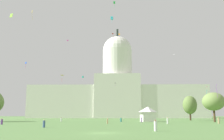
# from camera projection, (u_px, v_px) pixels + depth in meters

# --- Properties ---
(ground_plane) EXTENTS (800.00, 800.00, 0.00)m
(ground_plane) POSITION_uv_depth(u_px,v_px,m) (102.00, 133.00, 34.75)
(ground_plane) COLOR #567F42
(capitol_building) EXTENTS (129.08, 27.93, 68.31)m
(capitol_building) POSITION_uv_depth(u_px,v_px,m) (117.00, 93.00, 196.02)
(capitol_building) COLOR silver
(capitol_building) RESTS_ON ground_plane
(event_tent) EXTENTS (5.56, 6.60, 5.24)m
(event_tent) POSITION_uv_depth(u_px,v_px,m) (148.00, 114.00, 92.95)
(event_tent) COLOR white
(event_tent) RESTS_ON ground_plane
(tree_east_mid) EXTENTS (7.84, 8.47, 10.59)m
(tree_east_mid) POSITION_uv_depth(u_px,v_px,m) (190.00, 105.00, 114.17)
(tree_east_mid) COLOR #42301E
(tree_east_mid) RESTS_ON ground_plane
(tree_east_far) EXTENTS (8.75, 8.74, 9.88)m
(tree_east_far) POSITION_uv_depth(u_px,v_px,m) (213.00, 102.00, 88.23)
(tree_east_far) COLOR #4C3823
(tree_east_far) RESTS_ON ground_plane
(person_white_near_tree_east) EXTENTS (0.58, 0.58, 1.69)m
(person_white_near_tree_east) POSITION_uv_depth(u_px,v_px,m) (155.00, 126.00, 38.65)
(person_white_near_tree_east) COLOR silver
(person_white_near_tree_east) RESTS_ON ground_plane
(person_teal_back_left) EXTENTS (0.46, 0.46, 1.62)m
(person_teal_back_left) POSITION_uv_depth(u_px,v_px,m) (121.00, 120.00, 88.36)
(person_teal_back_left) COLOR #1E757A
(person_teal_back_left) RESTS_ON ground_plane
(person_white_mid_right) EXTENTS (0.55, 0.55, 1.51)m
(person_white_mid_right) POSITION_uv_depth(u_px,v_px,m) (61.00, 120.00, 92.62)
(person_white_mid_right) COLOR silver
(person_white_mid_right) RESTS_ON ground_plane
(person_white_mid_left) EXTENTS (0.59, 0.59, 1.71)m
(person_white_mid_left) POSITION_uv_depth(u_px,v_px,m) (168.00, 121.00, 69.45)
(person_white_mid_left) COLOR silver
(person_white_mid_left) RESTS_ON ground_plane
(person_purple_near_tent) EXTENTS (0.47, 0.47, 1.65)m
(person_purple_near_tent) POSITION_uv_depth(u_px,v_px,m) (141.00, 120.00, 84.31)
(person_purple_near_tent) COLOR #703D93
(person_purple_near_tent) RESTS_ON ground_plane
(person_denim_edge_east) EXTENTS (0.56, 0.56, 1.52)m
(person_denim_edge_east) POSITION_uv_depth(u_px,v_px,m) (44.00, 124.00, 49.91)
(person_denim_edge_east) COLOR #3D5684
(person_denim_edge_east) RESTS_ON ground_plane
(person_tan_deep_crowd) EXTENTS (0.41, 0.41, 1.47)m
(person_tan_deep_crowd) POSITION_uv_depth(u_px,v_px,m) (107.00, 121.00, 70.13)
(person_tan_deep_crowd) COLOR tan
(person_tan_deep_crowd) RESTS_ON ground_plane
(person_tan_mid_center) EXTENTS (0.60, 0.60, 1.76)m
(person_tan_mid_center) POSITION_uv_depth(u_px,v_px,m) (219.00, 121.00, 71.48)
(person_tan_mid_center) COLOR tan
(person_tan_mid_center) RESTS_ON ground_plane
(person_purple_back_right) EXTENTS (0.57, 0.57, 1.54)m
(person_purple_back_right) POSITION_uv_depth(u_px,v_px,m) (2.00, 122.00, 64.84)
(person_purple_back_right) COLOR #703D93
(person_purple_back_right) RESTS_ON ground_plane
(kite_gold_high) EXTENTS (0.66, 0.85, 4.69)m
(kite_gold_high) POSITION_uv_depth(u_px,v_px,m) (32.00, 13.00, 120.30)
(kite_gold_high) COLOR gold
(kite_orange_high) EXTENTS (1.14, 0.90, 2.78)m
(kite_orange_high) POSITION_uv_depth(u_px,v_px,m) (119.00, 34.00, 180.36)
(kite_orange_high) COLOR orange
(kite_violet_low) EXTENTS (0.65, 0.69, 4.33)m
(kite_violet_low) POSITION_uv_depth(u_px,v_px,m) (216.00, 88.00, 83.22)
(kite_violet_low) COLOR purple
(kite_lime_mid) EXTENTS (0.82, 0.71, 1.40)m
(kite_lime_mid) POSITION_uv_depth(u_px,v_px,m) (11.00, 15.00, 73.28)
(kite_lime_mid) COLOR #8CD133
(kite_green_high) EXTENTS (0.73, 0.74, 2.34)m
(kite_green_high) POSITION_uv_depth(u_px,v_px,m) (114.00, 3.00, 102.93)
(kite_green_high) COLOR green
(kite_blue_mid) EXTENTS (0.89, 0.69, 2.71)m
(kite_blue_mid) POSITION_uv_depth(u_px,v_px,m) (26.00, 63.00, 107.79)
(kite_blue_mid) COLOR blue
(kite_cyan_high) EXTENTS (1.30, 1.23, 2.97)m
(kite_cyan_high) POSITION_uv_depth(u_px,v_px,m) (112.00, 18.00, 117.94)
(kite_cyan_high) COLOR #33BCDB
(kite_pink_low) EXTENTS (0.98, 1.52, 2.50)m
(kite_pink_low) POSITION_uv_depth(u_px,v_px,m) (208.00, 88.00, 91.88)
(kite_pink_low) COLOR pink
(kite_yellow_low) EXTENTS (0.75, 1.39, 0.28)m
(kite_yellow_low) POSITION_uv_depth(u_px,v_px,m) (125.00, 93.00, 156.95)
(kite_yellow_low) COLOR yellow
(kite_red_high) EXTENTS (1.00, 1.56, 2.73)m
(kite_red_high) POSITION_uv_depth(u_px,v_px,m) (114.00, 35.00, 109.10)
(kite_red_high) COLOR red
(kite_turquoise_mid) EXTENTS (1.06, 1.03, 4.14)m
(kite_turquoise_mid) POSITION_uv_depth(u_px,v_px,m) (83.00, 77.00, 157.17)
(kite_turquoise_mid) COLOR teal
(kite_black_mid) EXTENTS (1.33, 1.44, 1.94)m
(kite_black_mid) POSITION_uv_depth(u_px,v_px,m) (116.00, 84.00, 161.61)
(kite_black_mid) COLOR black
(kite_magenta_high) EXTENTS (0.93, 0.93, 0.68)m
(kite_magenta_high) POSITION_uv_depth(u_px,v_px,m) (68.00, 40.00, 165.13)
(kite_magenta_high) COLOR #D1339E
(kite_white_high) EXTENTS (1.35, 0.67, 0.26)m
(kite_white_high) POSITION_uv_depth(u_px,v_px,m) (174.00, 55.00, 150.27)
(kite_white_high) COLOR white
(kite_gold_mid) EXTENTS (1.66, 1.80, 2.60)m
(kite_gold_mid) POSITION_uv_depth(u_px,v_px,m) (62.00, 77.00, 119.82)
(kite_gold_mid) COLOR gold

